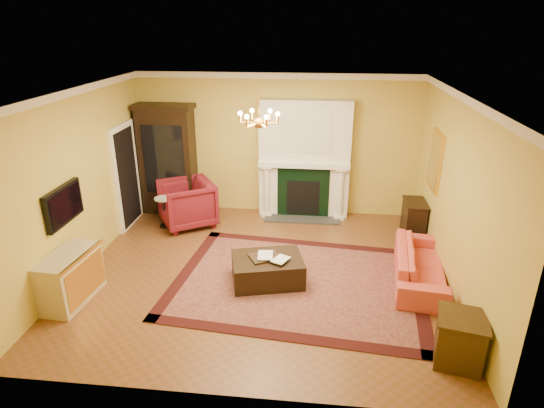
# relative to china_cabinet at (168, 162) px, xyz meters

# --- Properties ---
(floor) EXTENTS (6.00, 5.50, 0.02)m
(floor) POSITION_rel_china_cabinet_xyz_m (2.33, -2.49, -1.14)
(floor) COLOR brown
(floor) RESTS_ON ground
(ceiling) EXTENTS (6.00, 5.50, 0.02)m
(ceiling) POSITION_rel_china_cabinet_xyz_m (2.33, -2.49, 1.88)
(ceiling) COLOR silver
(ceiling) RESTS_ON wall_back
(wall_back) EXTENTS (6.00, 0.02, 3.00)m
(wall_back) POSITION_rel_china_cabinet_xyz_m (2.33, 0.27, 0.37)
(wall_back) COLOR gold
(wall_back) RESTS_ON floor
(wall_front) EXTENTS (6.00, 0.02, 3.00)m
(wall_front) POSITION_rel_china_cabinet_xyz_m (2.33, -5.25, 0.37)
(wall_front) COLOR gold
(wall_front) RESTS_ON floor
(wall_left) EXTENTS (0.02, 5.50, 3.00)m
(wall_left) POSITION_rel_china_cabinet_xyz_m (-0.68, -2.49, 0.37)
(wall_left) COLOR gold
(wall_left) RESTS_ON floor
(wall_right) EXTENTS (0.02, 5.50, 3.00)m
(wall_right) POSITION_rel_china_cabinet_xyz_m (5.34, -2.49, 0.37)
(wall_right) COLOR gold
(wall_right) RESTS_ON floor
(fireplace) EXTENTS (1.90, 0.70, 2.50)m
(fireplace) POSITION_rel_china_cabinet_xyz_m (2.93, 0.08, 0.06)
(fireplace) COLOR white
(fireplace) RESTS_ON wall_back
(crown_molding) EXTENTS (6.00, 5.50, 0.12)m
(crown_molding) POSITION_rel_china_cabinet_xyz_m (2.33, -1.53, 1.81)
(crown_molding) COLOR white
(crown_molding) RESTS_ON ceiling
(doorway) EXTENTS (0.08, 1.05, 2.10)m
(doorway) POSITION_rel_china_cabinet_xyz_m (-0.62, -0.79, -0.09)
(doorway) COLOR white
(doorway) RESTS_ON wall_left
(tv_panel) EXTENTS (0.09, 0.95, 0.58)m
(tv_panel) POSITION_rel_china_cabinet_xyz_m (-0.62, -3.09, 0.22)
(tv_panel) COLOR black
(tv_panel) RESTS_ON wall_left
(gilt_mirror) EXTENTS (0.06, 0.76, 1.05)m
(gilt_mirror) POSITION_rel_china_cabinet_xyz_m (5.30, -1.09, 0.52)
(gilt_mirror) COLOR gold
(gilt_mirror) RESTS_ON wall_right
(chandelier) EXTENTS (0.63, 0.55, 0.53)m
(chandelier) POSITION_rel_china_cabinet_xyz_m (2.33, -2.49, 1.47)
(chandelier) COLOR #CC8838
(chandelier) RESTS_ON ceiling
(oriental_rug) EXTENTS (4.28, 3.38, 0.02)m
(oriental_rug) POSITION_rel_china_cabinet_xyz_m (2.98, -2.74, -1.13)
(oriental_rug) COLOR #4D101C
(oriental_rug) RESTS_ON floor
(china_cabinet) EXTENTS (1.15, 0.55, 2.27)m
(china_cabinet) POSITION_rel_china_cabinet_xyz_m (0.00, 0.00, 0.00)
(china_cabinet) COLOR black
(china_cabinet) RESTS_ON floor
(wingback_armchair) EXTENTS (1.34, 1.36, 1.04)m
(wingback_armchair) POSITION_rel_china_cabinet_xyz_m (0.57, -0.72, -0.61)
(wingback_armchair) COLOR maroon
(wingback_armchair) RESTS_ON floor
(pedestal_table) EXTENTS (0.36, 0.36, 0.64)m
(pedestal_table) POSITION_rel_china_cabinet_xyz_m (0.13, -0.87, -0.76)
(pedestal_table) COLOR black
(pedestal_table) RESTS_ON floor
(commode) EXTENTS (0.58, 1.08, 0.78)m
(commode) POSITION_rel_china_cabinet_xyz_m (-0.40, -3.60, -0.74)
(commode) COLOR beige
(commode) RESTS_ON floor
(coral_sofa) EXTENTS (0.82, 2.01, 0.76)m
(coral_sofa) POSITION_rel_china_cabinet_xyz_m (4.94, -2.46, -0.75)
(coral_sofa) COLOR #C6423E
(coral_sofa) RESTS_ON floor
(end_table) EXTENTS (0.65, 0.65, 0.63)m
(end_table) POSITION_rel_china_cabinet_xyz_m (5.05, -4.37, -0.82)
(end_table) COLOR #3A250F
(end_table) RESTS_ON floor
(console_table) EXTENTS (0.37, 0.65, 0.72)m
(console_table) POSITION_rel_china_cabinet_xyz_m (5.11, -0.83, -0.77)
(console_table) COLOR black
(console_table) RESTS_ON floor
(leather_ottoman) EXTENTS (1.28, 1.06, 0.41)m
(leather_ottoman) POSITION_rel_china_cabinet_xyz_m (2.48, -2.77, -0.91)
(leather_ottoman) COLOR black
(leather_ottoman) RESTS_ON oriental_rug
(ottoman_tray) EXTENTS (0.58, 0.54, 0.03)m
(ottoman_tray) POSITION_rel_china_cabinet_xyz_m (2.44, -2.75, -0.69)
(ottoman_tray) COLOR black
(ottoman_tray) RESTS_ON leather_ottoman
(book_a) EXTENTS (0.24, 0.05, 0.32)m
(book_a) POSITION_rel_china_cabinet_xyz_m (2.33, -2.78, -0.51)
(book_a) COLOR gray
(book_a) RESTS_ON ottoman_tray
(book_b) EXTENTS (0.20, 0.12, 0.29)m
(book_b) POSITION_rel_china_cabinet_xyz_m (2.61, -2.82, -0.53)
(book_b) COLOR gray
(book_b) RESTS_ON ottoman_tray
(topiary_left) EXTENTS (0.15, 0.15, 0.41)m
(topiary_left) POSITION_rel_china_cabinet_xyz_m (2.15, 0.04, 0.32)
(topiary_left) COLOR tan
(topiary_left) RESTS_ON fireplace
(topiary_right) EXTENTS (0.17, 0.17, 0.47)m
(topiary_right) POSITION_rel_china_cabinet_xyz_m (3.66, 0.04, 0.35)
(topiary_right) COLOR tan
(topiary_right) RESTS_ON fireplace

